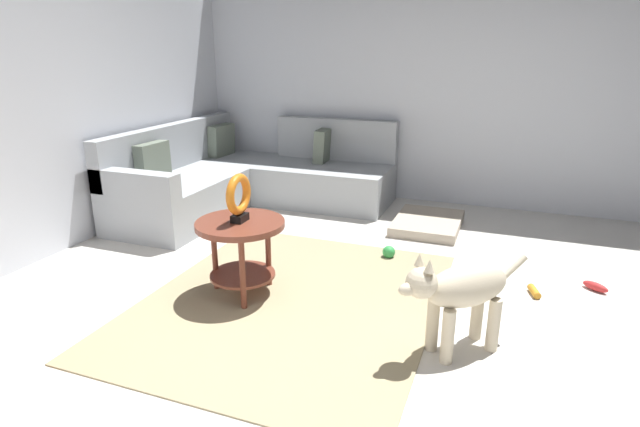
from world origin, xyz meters
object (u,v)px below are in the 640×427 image
(torus_sculpture, at_px, (239,197))
(dog_toy_bone, at_px, (595,287))
(dog_toy_ball, at_px, (389,252))
(side_table, at_px, (241,238))
(dog_bed_mat, at_px, (428,223))
(dog, at_px, (460,291))
(dog_toy_rope, at_px, (534,291))
(sectional_couch, at_px, (248,180))

(torus_sculpture, distance_m, dog_toy_bone, 2.58)
(torus_sculpture, height_order, dog_toy_ball, torus_sculpture)
(side_table, distance_m, torus_sculpture, 0.29)
(dog_bed_mat, height_order, dog_toy_bone, dog_bed_mat)
(dog_bed_mat, xyz_separation_m, dog_toy_bone, (-0.91, -1.34, -0.01))
(dog, relative_size, dog_toy_ball, 6.24)
(dog_bed_mat, distance_m, dog_toy_bone, 1.62)
(dog_toy_bone, bearing_deg, side_table, 112.11)
(dog_toy_rope, xyz_separation_m, dog_toy_bone, (0.23, -0.41, 0.00))
(torus_sculpture, bearing_deg, dog_toy_bone, -67.89)
(dog_bed_mat, height_order, dog_toy_ball, dog_toy_ball)
(side_table, distance_m, dog_toy_ball, 1.32)
(dog_toy_ball, distance_m, dog_toy_bone, 1.51)
(torus_sculpture, xyz_separation_m, dog_toy_bone, (0.94, -2.31, -0.68))
(torus_sculpture, height_order, dog_bed_mat, torus_sculpture)
(side_table, relative_size, dog_toy_ball, 5.78)
(sectional_couch, distance_m, side_table, 2.10)
(sectional_couch, xyz_separation_m, side_table, (-1.86, -0.96, 0.12))
(side_table, xyz_separation_m, dog_toy_bone, (0.94, -2.31, -0.39))
(dog_toy_ball, bearing_deg, dog_bed_mat, -11.48)
(sectional_couch, bearing_deg, dog_bed_mat, -90.36)
(sectional_couch, height_order, dog_toy_bone, sectional_couch)
(side_table, xyz_separation_m, dog, (-0.19, -1.47, -0.04))
(sectional_couch, xyz_separation_m, dog_toy_ball, (-0.87, -1.76, -0.24))
(dog_bed_mat, xyz_separation_m, dog, (-2.04, -0.50, 0.33))
(dog_bed_mat, relative_size, dog_toy_ball, 7.71)
(torus_sculpture, height_order, dog_toy_rope, torus_sculpture)
(side_table, relative_size, dog_toy_bone, 3.33)
(side_table, bearing_deg, dog_toy_ball, -38.82)
(dog_toy_ball, bearing_deg, dog, -150.58)
(side_table, bearing_deg, dog_toy_bone, -67.89)
(sectional_couch, relative_size, dog_toy_bone, 12.50)
(sectional_couch, xyz_separation_m, dog_toy_rope, (-1.15, -2.87, -0.27))
(dog_toy_rope, bearing_deg, dog_toy_bone, -61.06)
(dog_toy_ball, relative_size, dog_toy_bone, 0.58)
(sectional_couch, relative_size, dog_toy_rope, 14.86)
(torus_sculpture, bearing_deg, dog_bed_mat, -27.74)
(torus_sculpture, bearing_deg, side_table, 75.96)
(dog, relative_size, dog_toy_bone, 3.60)
(torus_sculpture, relative_size, dog, 0.50)
(side_table, xyz_separation_m, dog_bed_mat, (1.85, -0.97, -0.37))
(torus_sculpture, distance_m, dog_bed_mat, 2.19)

